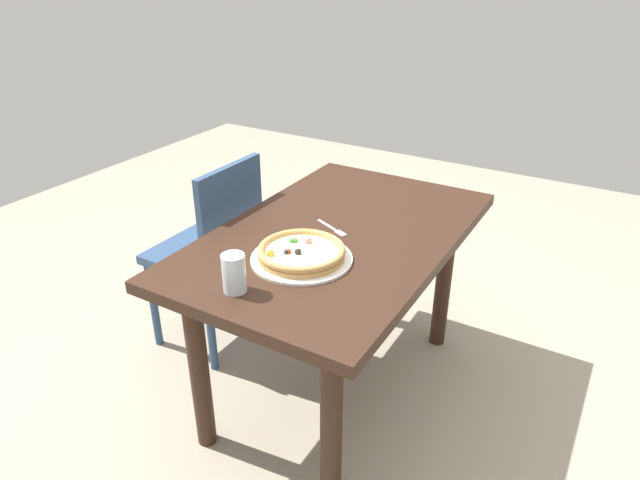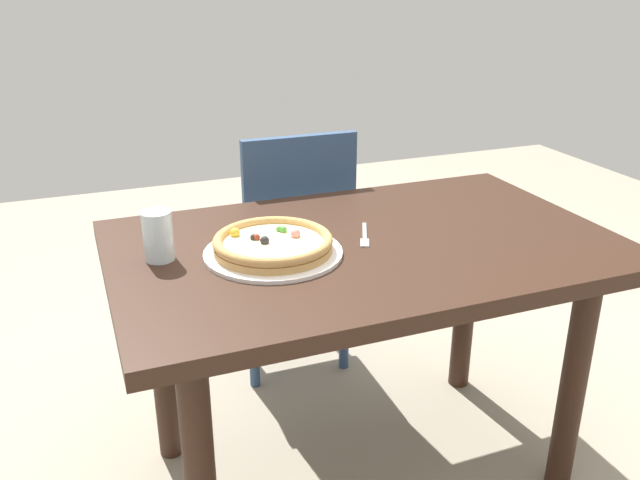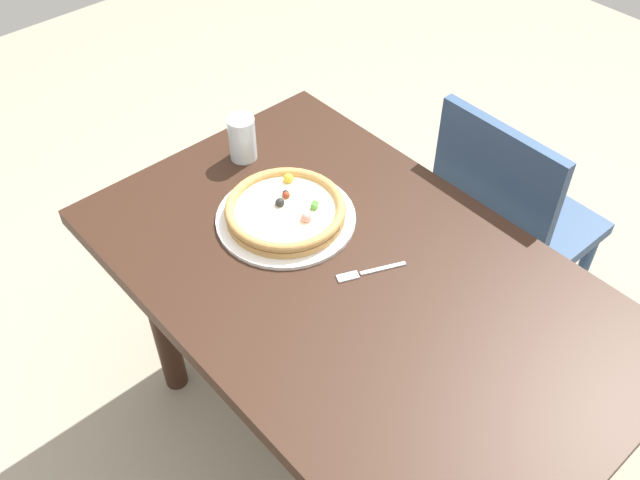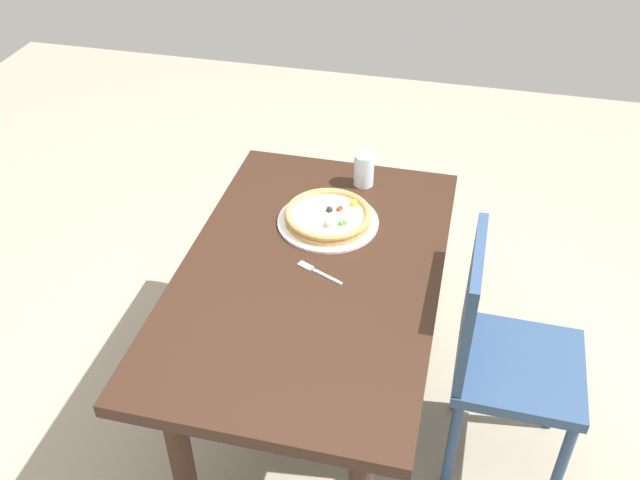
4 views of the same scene
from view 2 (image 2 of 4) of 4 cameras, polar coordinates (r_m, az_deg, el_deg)
name	(u,v)px [view 2 (image 2 of 4)]	position (r m, az deg, el deg)	size (l,w,h in m)	color
ground_plane	(359,466)	(2.12, 3.30, -18.58)	(6.00, 6.00, 0.00)	#9E937F
dining_table	(364,278)	(1.78, 3.74, -3.21)	(1.29, 0.81, 0.73)	#331E14
chair_near	(289,240)	(2.36, -2.62, 0.02)	(0.41, 0.41, 0.89)	navy
plate	(273,252)	(1.66, -4.02, -1.05)	(0.34, 0.34, 0.01)	white
pizza	(273,243)	(1.65, -4.05, -0.24)	(0.29, 0.29, 0.04)	tan
fork	(365,237)	(1.76, 3.81, 0.28)	(0.08, 0.16, 0.00)	silver
drinking_glass	(158,236)	(1.65, -13.59, 0.35)	(0.07, 0.07, 0.12)	silver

